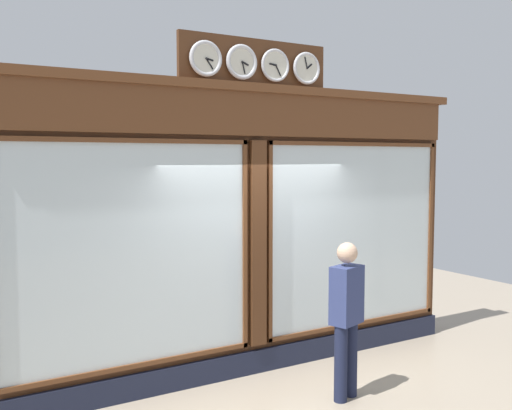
% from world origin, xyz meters
% --- Properties ---
extents(shop_facade, '(6.18, 0.42, 3.95)m').
position_xyz_m(shop_facade, '(0.00, -0.13, 1.74)').
color(shop_facade, '#4C2B16').
rests_on(shop_facade, ground_plane).
extents(pedestrian, '(0.41, 0.32, 1.69)m').
position_xyz_m(pedestrian, '(-0.42, 1.16, 0.93)').
color(pedestrian, '#191E38').
rests_on(pedestrian, ground_plane).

